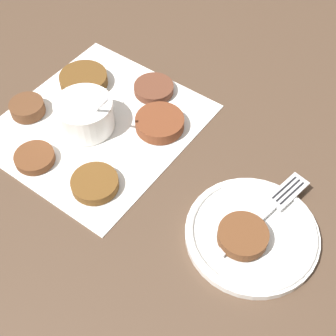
{
  "coord_description": "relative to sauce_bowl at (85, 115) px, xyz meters",
  "views": [
    {
      "loc": [
        -0.36,
        -0.42,
        0.6
      ],
      "look_at": [
        -0.01,
        -0.14,
        0.02
      ],
      "focal_mm": 50.0,
      "sensor_mm": 36.0,
      "label": 1
    }
  ],
  "objects": [
    {
      "name": "fritter_1",
      "position": [
        0.14,
        -0.03,
        -0.02
      ],
      "size": [
        0.07,
        0.07,
        0.01
      ],
      "color": "brown",
      "rests_on": "napkin"
    },
    {
      "name": "ground_plane",
      "position": [
        0.02,
        -0.03,
        -0.03
      ],
      "size": [
        4.0,
        4.0,
        0.0
      ],
      "primitive_type": "plane",
      "color": "#4C3828"
    },
    {
      "name": "fritter_5",
      "position": [
        0.08,
        -0.1,
        -0.01
      ],
      "size": [
        0.08,
        0.08,
        0.02
      ],
      "color": "brown",
      "rests_on": "napkin"
    },
    {
      "name": "fritter_3",
      "position": [
        -0.08,
        -0.1,
        -0.02
      ],
      "size": [
        0.07,
        0.07,
        0.02
      ],
      "color": "brown",
      "rests_on": "napkin"
    },
    {
      "name": "fritter_on_plate",
      "position": [
        -0.02,
        -0.33,
        -0.0
      ],
      "size": [
        0.07,
        0.07,
        0.02
      ],
      "color": "brown",
      "rests_on": "serving_plate"
    },
    {
      "name": "serving_plate",
      "position": [
        -0.0,
        -0.34,
        -0.02
      ],
      "size": [
        0.19,
        0.19,
        0.02
      ],
      "color": "white",
      "rests_on": "ground_plane"
    },
    {
      "name": "fritter_4",
      "position": [
        -0.11,
        0.01,
        -0.02
      ],
      "size": [
        0.07,
        0.07,
        0.01
      ],
      "color": "brown",
      "rests_on": "napkin"
    },
    {
      "name": "napkin",
      "position": [
        0.02,
        -0.01,
        -0.03
      ],
      "size": [
        0.35,
        0.32,
        0.0
      ],
      "color": "white",
      "rests_on": "ground_plane"
    },
    {
      "name": "fork",
      "position": [
        0.05,
        -0.34,
        -0.01
      ],
      "size": [
        0.19,
        0.04,
        0.0
      ],
      "color": "silver",
      "rests_on": "serving_plate"
    },
    {
      "name": "fritter_2",
      "position": [
        0.07,
        0.08,
        -0.01
      ],
      "size": [
        0.09,
        0.09,
        0.02
      ],
      "color": "brown",
      "rests_on": "napkin"
    },
    {
      "name": "sauce_bowl",
      "position": [
        0.0,
        0.0,
        0.0
      ],
      "size": [
        0.11,
        0.11,
        0.1
      ],
      "color": "white",
      "rests_on": "napkin"
    },
    {
      "name": "fritter_0",
      "position": [
        -0.04,
        0.1,
        -0.01
      ],
      "size": [
        0.06,
        0.06,
        0.02
      ],
      "color": "brown",
      "rests_on": "napkin"
    }
  ]
}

